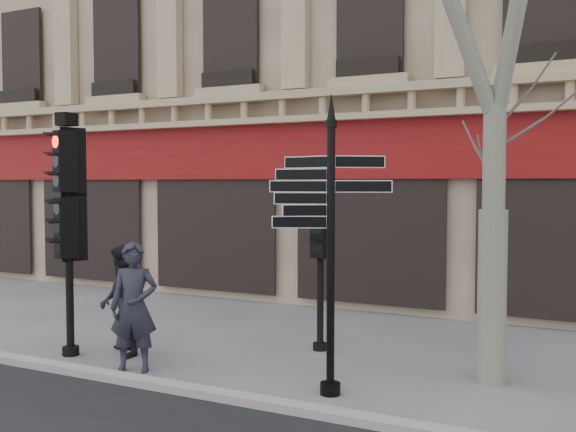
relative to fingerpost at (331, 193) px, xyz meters
name	(u,v)px	position (x,y,z in m)	size (l,w,h in m)	color
ground	(263,371)	(-1.34, 0.55, -2.73)	(80.00, 80.00, 0.00)	#5C5D61
kerb	(213,394)	(-1.34, -0.85, -2.67)	(80.00, 0.25, 0.12)	#989590
fingerpost	(331,193)	(0.00, 0.00, 0.00)	(2.02, 2.02, 4.06)	black
traffic_signal_main	(68,203)	(-4.63, -0.08, -0.20)	(0.52, 0.44, 4.01)	black
traffic_signal_secondary	(320,245)	(-1.04, 2.06, -0.92)	(0.47, 0.35, 2.59)	black
pedestrian_a	(134,307)	(-3.09, -0.31, -1.74)	(0.72, 0.47, 1.97)	#23222E
pedestrian_b	(123,301)	(-3.82, 0.28, -1.80)	(0.90, 0.70, 1.85)	black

